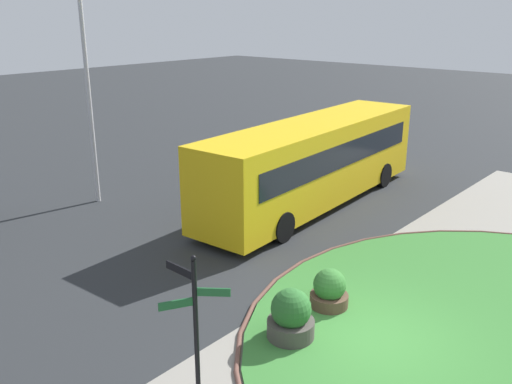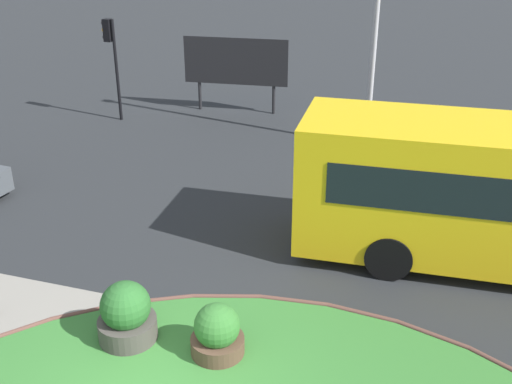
# 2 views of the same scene
# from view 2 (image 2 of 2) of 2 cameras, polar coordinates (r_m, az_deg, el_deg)

# --- Properties ---
(traffic_light_near) EXTENTS (0.49, 0.27, 3.63)m
(traffic_light_near) POSITION_cam_2_polar(r_m,az_deg,el_deg) (22.95, -13.23, 12.91)
(traffic_light_near) COLOR black
(traffic_light_near) RESTS_ON ground
(billboard_left) EXTENTS (3.93, 0.56, 2.81)m
(billboard_left) POSITION_cam_2_polar(r_m,az_deg,el_deg) (23.47, -1.87, 11.85)
(billboard_left) COLOR black
(billboard_left) RESTS_ON ground
(planter_near_signpost) EXTENTS (1.06, 1.06, 1.24)m
(planter_near_signpost) POSITION_cam_2_polar(r_m,az_deg,el_deg) (11.47, -11.85, -11.19)
(planter_near_signpost) COLOR #47423D
(planter_near_signpost) RESTS_ON ground
(planter_kerbside) EXTENTS (0.94, 0.94, 1.07)m
(planter_kerbside) POSITION_cam_2_polar(r_m,az_deg,el_deg) (10.98, -3.60, -13.00)
(planter_kerbside) COLOR brown
(planter_kerbside) RESTS_ON ground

